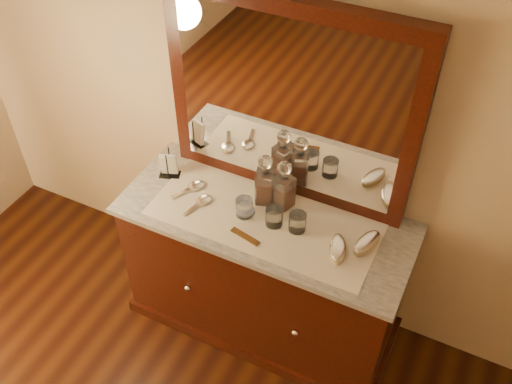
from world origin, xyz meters
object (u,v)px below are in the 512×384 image
(dresser_cabinet, at_px, (264,274))
(pin_dish, at_px, (247,211))
(mirror_frame, at_px, (290,104))
(brush_far, at_px, (367,243))
(napkin_rack, at_px, (169,166))
(brush_near, at_px, (337,249))
(comb, at_px, (245,236))
(hand_mirror_inner, at_px, (202,202))
(hand_mirror_outer, at_px, (193,187))
(decanter_right, at_px, (284,189))
(decanter_left, at_px, (265,184))

(dresser_cabinet, height_order, pin_dish, pin_dish)
(mirror_frame, height_order, brush_far, mirror_frame)
(napkin_rack, xyz_separation_m, brush_near, (0.96, -0.12, -0.04))
(comb, xyz_separation_m, hand_mirror_inner, (-0.29, 0.11, 0.00))
(comb, bearing_deg, mirror_frame, 98.34)
(brush_far, bearing_deg, hand_mirror_outer, -179.45)
(napkin_rack, height_order, brush_far, napkin_rack)
(hand_mirror_outer, bearing_deg, napkin_rack, 167.57)
(hand_mirror_inner, bearing_deg, decanter_right, 23.84)
(pin_dish, bearing_deg, brush_far, 3.76)
(pin_dish, bearing_deg, mirror_frame, 70.22)
(decanter_right, bearing_deg, napkin_rack, -175.28)
(dresser_cabinet, height_order, hand_mirror_outer, hand_mirror_outer)
(pin_dish, relative_size, hand_mirror_inner, 0.40)
(mirror_frame, height_order, napkin_rack, mirror_frame)
(comb, bearing_deg, pin_dish, 125.34)
(mirror_frame, bearing_deg, dresser_cabinet, -90.00)
(mirror_frame, xyz_separation_m, pin_dish, (-0.09, -0.25, -0.49))
(hand_mirror_inner, bearing_deg, hand_mirror_outer, 140.70)
(hand_mirror_inner, bearing_deg, napkin_rack, 156.47)
(napkin_rack, xyz_separation_m, hand_mirror_outer, (0.16, -0.04, -0.05))
(brush_near, distance_m, brush_far, 0.14)
(decanter_left, bearing_deg, hand_mirror_outer, -167.92)
(brush_near, xyz_separation_m, brush_far, (0.11, 0.09, 0.00))
(decanter_left, bearing_deg, dresser_cabinet, -63.14)
(decanter_left, height_order, brush_near, decanter_left)
(pin_dish, distance_m, decanter_left, 0.15)
(mirror_frame, bearing_deg, hand_mirror_inner, -136.90)
(decanter_left, bearing_deg, pin_dish, -111.44)
(dresser_cabinet, distance_m, decanter_right, 0.56)
(brush_near, height_order, hand_mirror_outer, brush_near)
(dresser_cabinet, bearing_deg, brush_far, 3.32)
(comb, bearing_deg, dresser_cabinet, 92.74)
(comb, bearing_deg, decanter_left, 107.13)
(comb, relative_size, decanter_left, 0.54)
(decanter_right, bearing_deg, mirror_frame, 108.32)
(dresser_cabinet, bearing_deg, brush_near, -9.06)
(brush_near, distance_m, hand_mirror_inner, 0.71)
(dresser_cabinet, relative_size, decanter_right, 5.07)
(brush_near, bearing_deg, decanter_left, 159.99)
(mirror_frame, xyz_separation_m, napkin_rack, (-0.57, -0.19, -0.44))
(mirror_frame, xyz_separation_m, brush_near, (0.39, -0.31, -0.47))
(pin_dish, bearing_deg, brush_near, -6.20)
(comb, bearing_deg, hand_mirror_outer, 166.81)
(mirror_frame, bearing_deg, brush_near, -38.28)
(pin_dish, distance_m, hand_mirror_inner, 0.23)
(pin_dish, bearing_deg, decanter_right, 40.44)
(napkin_rack, relative_size, brush_near, 0.86)
(decanter_right, bearing_deg, hand_mirror_outer, -169.22)
(comb, distance_m, decanter_left, 0.28)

